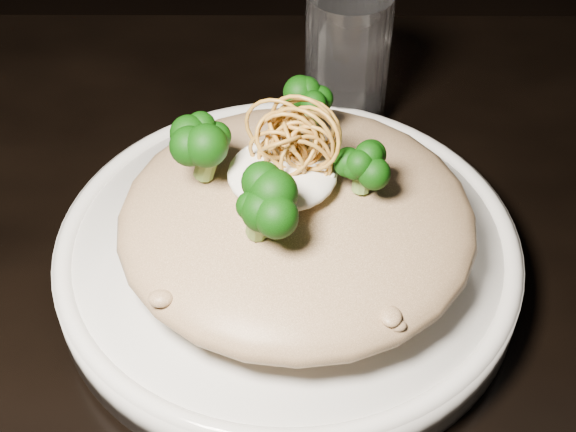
% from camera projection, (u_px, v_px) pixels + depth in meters
% --- Properties ---
extents(table, '(1.10, 0.80, 0.75)m').
position_uv_depth(table, '(272.00, 393.00, 0.59)').
color(table, black).
rests_on(table, ground).
extents(plate, '(0.32, 0.32, 0.03)m').
position_uv_depth(plate, '(288.00, 256.00, 0.56)').
color(plate, white).
rests_on(plate, table).
extents(risotto, '(0.23, 0.23, 0.05)m').
position_uv_depth(risotto, '(297.00, 218.00, 0.52)').
color(risotto, brown).
rests_on(risotto, plate).
extents(broccoli, '(0.15, 0.15, 0.06)m').
position_uv_depth(broccoli, '(294.00, 148.00, 0.49)').
color(broccoli, black).
rests_on(broccoli, risotto).
extents(cheese, '(0.07, 0.07, 0.02)m').
position_uv_depth(cheese, '(282.00, 174.00, 0.50)').
color(cheese, white).
rests_on(cheese, risotto).
extents(shallots, '(0.06, 0.06, 0.04)m').
position_uv_depth(shallots, '(294.00, 131.00, 0.48)').
color(shallots, brown).
rests_on(shallots, cheese).
extents(drinking_glass, '(0.08, 0.08, 0.12)m').
position_uv_depth(drinking_glass, '(347.00, 60.00, 0.65)').
color(drinking_glass, white).
rests_on(drinking_glass, table).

